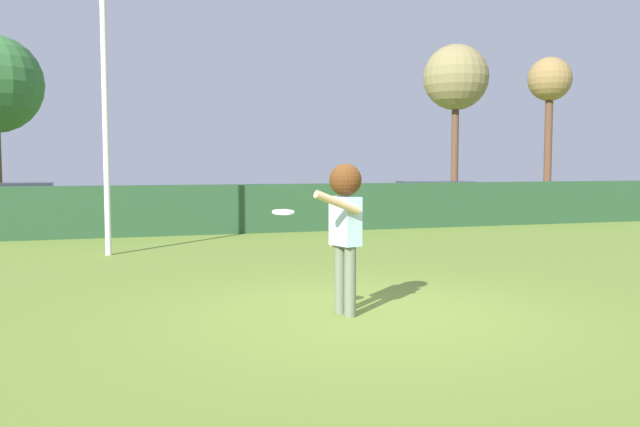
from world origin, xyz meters
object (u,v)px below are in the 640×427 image
at_px(lamppost, 105,95).
at_px(frisbee, 283,212).
at_px(parked_car_green, 435,198).
at_px(parked_car_black, 15,201).
at_px(birch_tree, 456,79).
at_px(maple_tree, 550,84).
at_px(person, 345,216).

bearing_deg(lamppost, frisbee, -74.48).
bearing_deg(parked_car_green, parked_car_black, 169.15).
relative_size(lamppost, parked_car_green, 1.30).
height_order(lamppost, parked_car_black, lamppost).
bearing_deg(birch_tree, frisbee, -124.25).
xyz_separation_m(parked_car_black, parked_car_green, (12.87, -2.47, 0.00)).
distance_m(lamppost, maple_tree, 20.81).
xyz_separation_m(lamppost, parked_car_green, (10.16, 5.72, -2.47)).
distance_m(maple_tree, birch_tree, 4.88).
height_order(frisbee, birch_tree, birch_tree).
distance_m(lamppost, parked_car_green, 11.91).
relative_size(person, birch_tree, 0.28).
distance_m(frisbee, parked_car_black, 15.61).
distance_m(frisbee, maple_tree, 23.80).
bearing_deg(parked_car_black, frisbee, -72.92).
bearing_deg(person, frisbee, -158.60).
distance_m(parked_car_green, maple_tree, 10.11).
bearing_deg(frisbee, birch_tree, 55.75).
relative_size(parked_car_green, maple_tree, 0.69).
height_order(person, frisbee, person).
distance_m(parked_car_green, birch_tree, 6.67).
xyz_separation_m(parked_car_green, maple_tree, (7.75, 4.69, 4.49)).
distance_m(frisbee, parked_car_green, 14.96).
bearing_deg(frisbee, lamppost, 105.52).
xyz_separation_m(person, maple_tree, (15.21, 16.81, 3.98)).
bearing_deg(parked_car_green, lamppost, -150.64).
bearing_deg(parked_car_black, maple_tree, 6.17).
height_order(frisbee, maple_tree, maple_tree).
height_order(person, parked_car_green, person).
relative_size(parked_car_black, maple_tree, 0.68).
xyz_separation_m(parked_car_black, maple_tree, (20.62, 2.23, 4.49)).
bearing_deg(person, maple_tree, 47.87).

